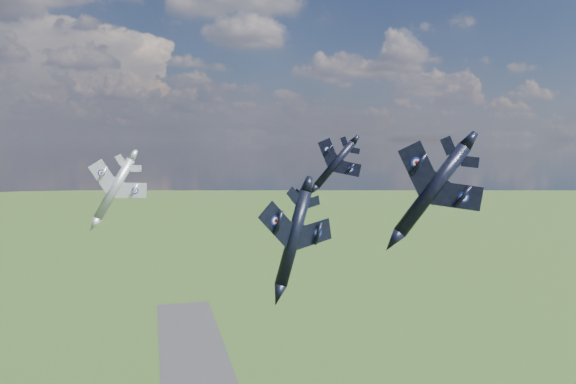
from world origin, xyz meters
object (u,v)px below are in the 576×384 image
object	(u,v)px
jet_left_silver	(114,189)
jet_lead_navy	(293,238)
jet_right_navy	(432,190)
jet_high_navy	(335,164)

from	to	relation	value
jet_left_silver	jet_lead_navy	bearing A→B (deg)	-51.10
jet_right_navy	jet_high_navy	xyz separation A→B (m)	(0.63, 36.30, 1.36)
jet_left_silver	jet_high_navy	bearing A→B (deg)	4.71
jet_right_navy	jet_high_navy	size ratio (longest dim) A/B	1.22
jet_lead_navy	jet_right_navy	xyz separation A→B (m)	(14.18, -7.70, 6.18)
jet_right_navy	jet_high_navy	bearing A→B (deg)	103.89
jet_right_navy	jet_high_navy	distance (m)	36.33
jet_lead_navy	jet_left_silver	size ratio (longest dim) A/B	1.21
jet_lead_navy	jet_left_silver	distance (m)	29.50
jet_right_navy	jet_left_silver	size ratio (longest dim) A/B	1.24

